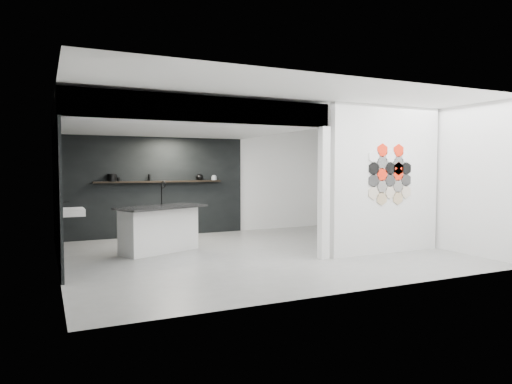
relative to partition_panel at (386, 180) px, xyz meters
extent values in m
cube|color=slate|center=(-2.23, 1.00, -1.40)|extent=(7.00, 6.00, 0.01)
cube|color=silver|center=(0.00, 0.00, 0.00)|extent=(2.45, 0.15, 2.80)
cube|color=black|center=(-3.52, 3.97, -0.22)|extent=(4.40, 0.04, 2.35)
cube|color=black|center=(-5.70, 2.00, -0.22)|extent=(0.04, 4.00, 2.35)
cube|color=silver|center=(-3.52, 2.00, 1.15)|extent=(4.40, 4.00, 0.40)
cube|color=silver|center=(-1.41, 0.00, -0.22)|extent=(0.16, 0.16, 2.35)
cube|color=silver|center=(-3.52, 0.08, 1.15)|extent=(4.40, 0.16, 0.40)
cube|color=silver|center=(-5.46, 1.80, -0.55)|extent=(0.40, 0.60, 0.12)
cube|color=black|center=(-3.43, 3.87, -0.10)|extent=(3.00, 0.15, 0.04)
cube|color=silver|center=(-3.91, 1.90, -0.97)|extent=(1.59, 1.09, 0.86)
cube|color=black|center=(-3.87, 1.83, -0.52)|extent=(1.85, 1.35, 0.04)
cube|color=black|center=(-3.70, 2.04, -0.51)|extent=(0.56, 0.52, 0.01)
cylinder|color=black|center=(-3.77, 2.23, -0.31)|extent=(0.03, 0.03, 0.40)
torus|color=black|center=(-3.75, 2.17, -0.11)|extent=(0.07, 0.14, 0.14)
cylinder|color=black|center=(-4.51, 3.87, 0.00)|extent=(0.25, 0.25, 0.17)
ellipsoid|color=black|center=(-2.45, 3.87, 0.00)|extent=(0.23, 0.23, 0.15)
cylinder|color=gray|center=(-2.08, 3.87, -0.03)|extent=(0.17, 0.17, 0.09)
cylinder|color=gray|center=(-2.08, 3.87, -0.02)|extent=(0.11, 0.11, 0.12)
cylinder|color=black|center=(-3.67, 3.87, 0.00)|extent=(0.07, 0.07, 0.15)
cylinder|color=black|center=(-4.37, 3.87, -0.04)|extent=(0.07, 0.07, 0.09)
cylinder|color=beige|center=(-0.37, -0.09, -0.24)|extent=(0.26, 0.02, 0.26)
cylinder|color=#2D2D2D|center=(-0.37, -0.09, -0.01)|extent=(0.26, 0.02, 0.26)
cylinder|color=black|center=(-0.37, -0.09, 0.21)|extent=(0.26, 0.02, 0.26)
cylinder|color=white|center=(-0.37, -0.09, 0.44)|extent=(0.26, 0.02, 0.26)
cylinder|color=tan|center=(-0.17, -0.09, -0.35)|extent=(0.26, 0.02, 0.26)
cylinder|color=#66635E|center=(-0.17, -0.09, -0.13)|extent=(0.26, 0.02, 0.26)
cylinder|color=red|center=(-0.17, -0.09, 0.10)|extent=(0.26, 0.02, 0.26)
cylinder|color=black|center=(-0.17, -0.09, 0.33)|extent=(0.26, 0.02, 0.26)
cylinder|color=red|center=(-0.17, -0.09, 0.55)|extent=(0.26, 0.02, 0.26)
cylinder|color=beige|center=(0.02, -0.09, -0.24)|extent=(0.26, 0.02, 0.26)
cylinder|color=#2D2D2D|center=(0.02, -0.09, -0.01)|extent=(0.26, 0.02, 0.26)
cylinder|color=black|center=(0.02, -0.09, 0.21)|extent=(0.26, 0.02, 0.26)
cylinder|color=white|center=(0.02, -0.09, 0.44)|extent=(0.26, 0.02, 0.26)
cylinder|color=tan|center=(0.22, -0.09, -0.35)|extent=(0.26, 0.02, 0.26)
cylinder|color=#66635E|center=(0.22, -0.09, -0.13)|extent=(0.26, 0.02, 0.26)
cylinder|color=red|center=(0.22, -0.09, 0.10)|extent=(0.26, 0.02, 0.26)
cylinder|color=black|center=(0.22, -0.09, 0.33)|extent=(0.26, 0.02, 0.26)
cylinder|color=red|center=(0.22, -0.09, 0.55)|extent=(0.26, 0.02, 0.26)
cylinder|color=beige|center=(0.42, -0.09, -0.24)|extent=(0.26, 0.02, 0.26)
cylinder|color=#2D2D2D|center=(0.42, -0.09, -0.01)|extent=(0.26, 0.02, 0.26)
cylinder|color=black|center=(0.42, -0.09, 0.21)|extent=(0.26, 0.02, 0.26)
cylinder|color=white|center=(0.42, -0.09, 0.44)|extent=(0.26, 0.02, 0.26)
cylinder|color=red|center=(0.22, -0.09, 0.21)|extent=(0.26, 0.02, 0.26)
camera|label=1|loc=(-5.91, -6.80, 0.24)|focal=32.00mm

